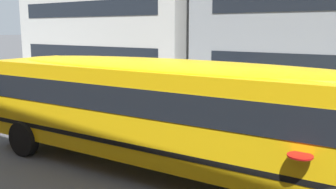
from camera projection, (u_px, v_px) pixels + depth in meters
The scene contains 5 objects.
ground_plane at pixel (268, 169), 9.98m from camera, with size 400.00×400.00×0.00m, color #4C4C4F.
sidewalk_far at pixel (331, 112), 16.76m from camera, with size 120.00×3.00×0.01m, color gray.
lane_centreline at pixel (268, 168), 9.98m from camera, with size 110.00×0.16×0.01m, color silver.
school_bus at pixel (178, 107), 9.41m from camera, with size 13.29×3.23×2.95m.
parked_car_beige_end_of_row at pixel (88, 79), 21.35m from camera, with size 3.98×2.04×1.64m.
Camera 1 is at (3.10, -9.35, 3.72)m, focal length 39.55 mm.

